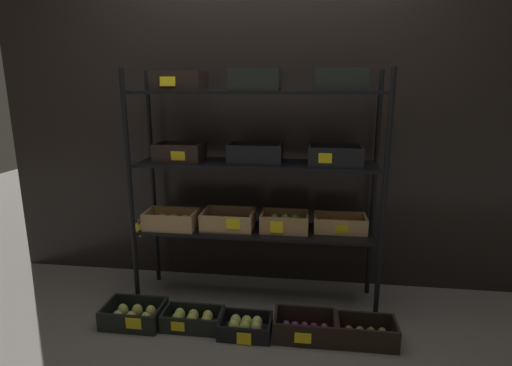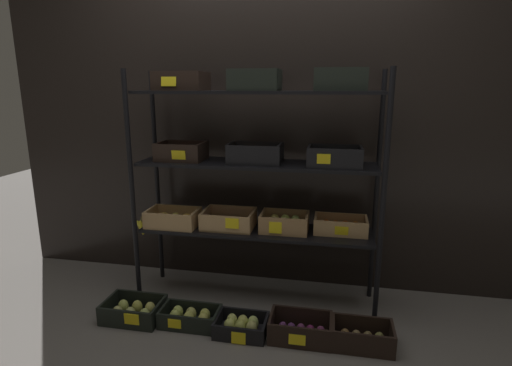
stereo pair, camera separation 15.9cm
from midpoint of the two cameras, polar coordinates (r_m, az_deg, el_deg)
ground_plane at (r=2.99m, az=1.58°, el=-16.05°), size 10.00×10.00×0.00m
storefront_wall at (r=3.01m, az=2.96°, el=7.41°), size 4.00×0.12×2.32m
display_rack at (r=2.65m, az=1.49°, el=2.33°), size 1.71×0.42×1.59m
crate_ground_pear at (r=2.84m, az=-15.34°, el=-17.16°), size 0.37×0.26×0.13m
crate_ground_left_pear at (r=2.71m, az=-7.59°, el=-18.38°), size 0.37×0.21×0.11m
crate_ground_center_pear at (r=2.61m, az=-0.23°, el=-19.63°), size 0.32×0.23×0.10m
crate_ground_plum at (r=2.59m, az=8.18°, el=-20.06°), size 0.37×0.24×0.14m
crate_ground_kiwi at (r=2.60m, az=16.64°, el=-20.34°), size 0.35×0.21×0.14m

